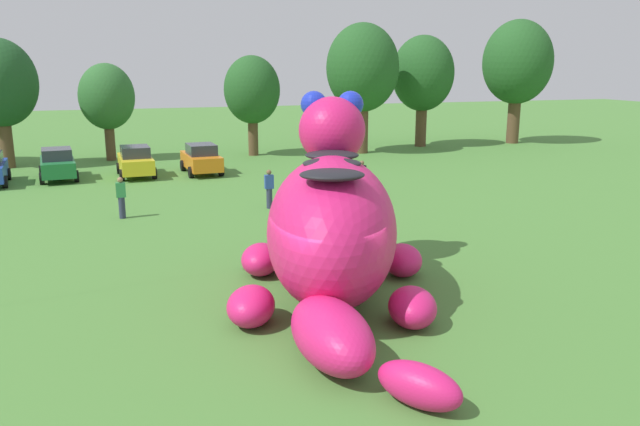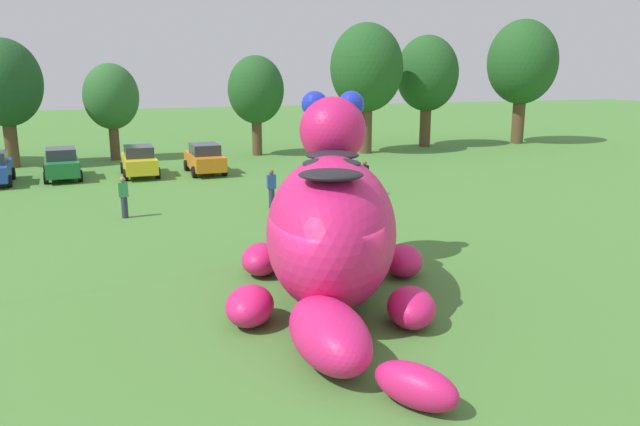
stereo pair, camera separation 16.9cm
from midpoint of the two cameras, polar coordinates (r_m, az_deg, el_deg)
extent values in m
plane|color=#4C8438|center=(15.51, 0.32, -10.08)|extent=(160.00, 160.00, 0.00)
ellipsoid|color=#E01E6B|center=(16.64, 0.78, -1.47)|extent=(5.43, 7.52, 3.82)
ellipsoid|color=#E01E6B|center=(19.07, 0.84, 7.52)|extent=(2.63, 2.75, 2.01)
sphere|color=#1E33CC|center=(19.32, -0.82, 9.84)|extent=(0.81, 0.81, 0.81)
sphere|color=#1E33CC|center=(19.32, 2.52, 9.83)|extent=(0.81, 0.81, 0.81)
ellipsoid|color=black|center=(17.79, 0.82, 5.27)|extent=(1.84, 1.65, 0.25)
ellipsoid|color=black|center=(16.28, 0.80, 4.52)|extent=(1.84, 1.65, 0.25)
ellipsoid|color=black|center=(14.61, 0.77, 3.49)|extent=(1.84, 1.65, 0.25)
ellipsoid|color=#E01E6B|center=(18.97, -5.65, -4.20)|extent=(1.64, 1.92, 0.93)
ellipsoid|color=#E01E6B|center=(18.95, 7.23, -4.26)|extent=(1.64, 1.92, 0.93)
ellipsoid|color=#E01E6B|center=(15.46, -6.60, -8.38)|extent=(1.64, 1.92, 0.93)
ellipsoid|color=#E01E6B|center=(15.44, 8.07, -8.45)|extent=(1.64, 1.92, 0.93)
ellipsoid|color=#E01E6B|center=(13.37, 0.68, -10.93)|extent=(1.58, 3.08, 1.34)
ellipsoid|color=#E01E6B|center=(12.12, 8.57, -15.20)|extent=(1.63, 1.91, 0.82)
cylinder|color=black|center=(38.36, -26.55, 3.19)|extent=(0.29, 0.66, 0.64)
cylinder|color=black|center=(35.86, -26.80, 2.54)|extent=(0.29, 0.66, 0.64)
cube|color=#1E7238|center=(37.30, -22.82, 3.92)|extent=(2.09, 4.25, 0.80)
cube|color=#2D333D|center=(37.06, -22.91, 4.96)|extent=(1.68, 2.10, 0.60)
cylinder|color=black|center=(38.62, -24.07, 3.49)|extent=(0.30, 0.66, 0.64)
cylinder|color=black|center=(38.63, -21.55, 3.73)|extent=(0.30, 0.66, 0.64)
cylinder|color=black|center=(36.11, -24.05, 2.88)|extent=(0.30, 0.66, 0.64)
cylinder|color=black|center=(36.13, -21.37, 3.13)|extent=(0.30, 0.66, 0.64)
cube|color=yellow|center=(36.86, -16.51, 4.32)|extent=(1.90, 4.18, 0.80)
cube|color=#2D333D|center=(36.61, -16.56, 5.37)|extent=(1.59, 2.04, 0.60)
cylinder|color=black|center=(38.12, -17.90, 3.90)|extent=(0.27, 0.65, 0.64)
cylinder|color=black|center=(38.24, -15.36, 4.09)|extent=(0.27, 0.65, 0.64)
cylinder|color=black|center=(35.61, -17.66, 3.29)|extent=(0.27, 0.65, 0.64)
cylinder|color=black|center=(35.74, -14.94, 3.50)|extent=(0.27, 0.65, 0.64)
cube|color=orange|center=(36.95, -10.85, 4.65)|extent=(1.97, 4.21, 0.80)
cube|color=#2D333D|center=(36.71, -10.85, 5.70)|extent=(1.63, 2.06, 0.60)
cylinder|color=black|center=(38.10, -12.46, 4.23)|extent=(0.28, 0.65, 0.64)
cylinder|color=black|center=(38.41, -9.95, 4.41)|extent=(0.28, 0.65, 0.64)
cylinder|color=black|center=(35.63, -11.76, 3.64)|extent=(0.28, 0.65, 0.64)
cylinder|color=black|center=(35.96, -9.10, 3.84)|extent=(0.28, 0.65, 0.64)
cylinder|color=brown|center=(42.74, -26.66, 5.49)|extent=(0.77, 0.77, 2.71)
cylinder|color=brown|center=(43.58, -18.60, 6.00)|extent=(0.63, 0.63, 2.20)
ellipsoid|color=#2D662D|center=(43.33, -18.90, 9.97)|extent=(3.52, 3.52, 4.22)
cylinder|color=brown|center=(43.86, -6.19, 6.78)|extent=(0.68, 0.68, 2.38)
ellipsoid|color=#235623|center=(43.61, -6.30, 11.06)|extent=(3.81, 3.81, 4.57)
cylinder|color=brown|center=(44.85, 3.69, 7.47)|extent=(0.90, 0.90, 3.15)
ellipsoid|color=#235623|center=(44.62, 3.78, 13.03)|extent=(5.04, 5.04, 6.05)
cylinder|color=brown|center=(49.07, 9.04, 7.70)|extent=(0.83, 0.83, 2.92)
ellipsoid|color=#235623|center=(48.85, 9.22, 12.40)|extent=(4.67, 4.67, 5.60)
cylinder|color=brown|center=(52.75, 17.05, 7.91)|extent=(0.96, 0.96, 3.36)
ellipsoid|color=#235623|center=(52.55, 17.41, 12.95)|extent=(5.38, 5.38, 6.45)
cylinder|color=#726656|center=(30.13, 3.63, 2.38)|extent=(0.26, 0.26, 0.88)
cube|color=black|center=(30.00, 3.65, 3.77)|extent=(0.38, 0.22, 0.60)
sphere|color=brown|center=(29.93, 3.66, 4.56)|extent=(0.22, 0.22, 0.22)
cylinder|color=#2D334C|center=(21.61, 2.19, -2.02)|extent=(0.26, 0.26, 0.88)
cube|color=black|center=(21.42, 2.21, -0.11)|extent=(0.38, 0.22, 0.60)
sphere|color=tan|center=(21.33, 2.22, 0.99)|extent=(0.22, 0.22, 0.22)
cylinder|color=#2D334C|center=(26.96, -17.69, 0.46)|extent=(0.26, 0.26, 0.88)
cube|color=#338C4C|center=(26.82, -17.81, 2.00)|extent=(0.38, 0.22, 0.60)
sphere|color=#9E7051|center=(26.74, -17.87, 2.88)|extent=(0.22, 0.22, 0.22)
cylinder|color=#2D334C|center=(19.27, -3.76, -3.96)|extent=(0.26, 0.26, 0.88)
cube|color=black|center=(19.06, -3.80, -1.84)|extent=(0.38, 0.22, 0.60)
sphere|color=beige|center=(18.96, -3.82, -0.61)|extent=(0.22, 0.22, 0.22)
cylinder|color=#2D334C|center=(27.58, -4.79, 1.33)|extent=(0.26, 0.26, 0.88)
cube|color=#2D4CA5|center=(27.43, -4.82, 2.84)|extent=(0.38, 0.22, 0.60)
sphere|color=brown|center=(27.36, -4.84, 3.71)|extent=(0.22, 0.22, 0.22)
camera|label=1|loc=(0.08, -90.28, -0.07)|focal=35.26mm
camera|label=2|loc=(0.08, 89.72, 0.07)|focal=35.26mm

